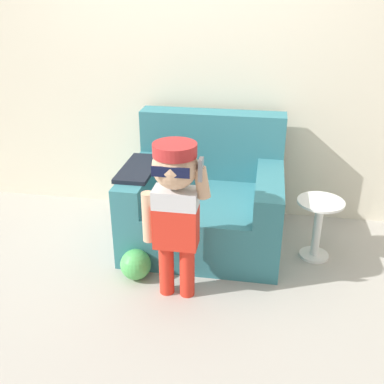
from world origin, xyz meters
TOP-DOWN VIEW (x-y plane):
  - ground_plane at (0.00, 0.00)m, footprint 10.00×10.00m
  - wall_back at (0.00, 0.65)m, footprint 10.00×0.05m
  - armchair at (0.23, 0.13)m, footprint 1.16×0.98m
  - person_child at (0.15, -0.62)m, footprint 0.42×0.32m
  - side_table at (1.07, -0.02)m, footprint 0.33×0.33m
  - toy_ball at (-0.16, -0.50)m, footprint 0.21×0.21m

SIDE VIEW (x-z plane):
  - ground_plane at x=0.00m, z-range 0.00..0.00m
  - toy_ball at x=-0.16m, z-range 0.00..0.21m
  - side_table at x=1.07m, z-range 0.05..0.51m
  - armchair at x=0.23m, z-range -0.14..0.79m
  - person_child at x=0.15m, z-range 0.17..1.21m
  - wall_back at x=0.00m, z-range 0.00..2.60m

